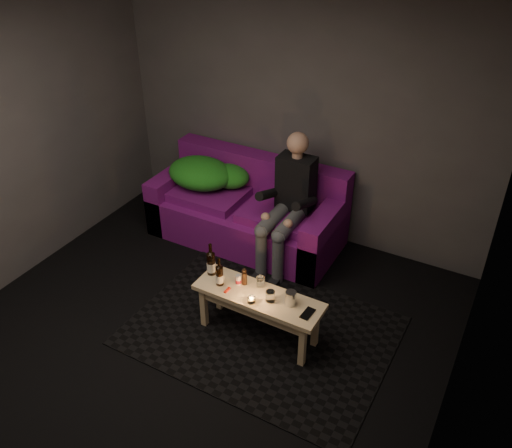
{
  "coord_description": "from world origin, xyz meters",
  "views": [
    {
      "loc": [
        2.06,
        -2.44,
        3.34
      ],
      "look_at": [
        0.01,
        1.31,
        0.56
      ],
      "focal_mm": 38.0,
      "sensor_mm": 36.0,
      "label": 1
    }
  ],
  "objects_px": {
    "beer_bottle_b": "(219,275)",
    "coffee_table": "(258,302)",
    "person": "(288,200)",
    "beer_bottle_a": "(211,263)",
    "sofa": "(248,212)",
    "steel_cup": "(291,298)"
  },
  "relations": [
    {
      "from": "beer_bottle_a",
      "to": "beer_bottle_b",
      "type": "relative_size",
      "value": 1.17
    },
    {
      "from": "person",
      "to": "beer_bottle_a",
      "type": "height_order",
      "value": "person"
    },
    {
      "from": "sofa",
      "to": "beer_bottle_b",
      "type": "distance_m",
      "value": 1.41
    },
    {
      "from": "person",
      "to": "coffee_table",
      "type": "bearing_deg",
      "value": -76.1
    },
    {
      "from": "coffee_table",
      "to": "sofa",
      "type": "bearing_deg",
      "value": 122.51
    },
    {
      "from": "sofa",
      "to": "coffee_table",
      "type": "distance_m",
      "value": 1.51
    },
    {
      "from": "sofa",
      "to": "steel_cup",
      "type": "distance_m",
      "value": 1.67
    },
    {
      "from": "coffee_table",
      "to": "beer_bottle_b",
      "type": "bearing_deg",
      "value": -174.04
    },
    {
      "from": "beer_bottle_b",
      "to": "steel_cup",
      "type": "xyz_separation_m",
      "value": [
        0.63,
        0.06,
        -0.04
      ]
    },
    {
      "from": "beer_bottle_a",
      "to": "steel_cup",
      "type": "xyz_separation_m",
      "value": [
        0.77,
        -0.03,
        -0.05
      ]
    },
    {
      "from": "person",
      "to": "coffee_table",
      "type": "height_order",
      "value": "person"
    },
    {
      "from": "beer_bottle_b",
      "to": "steel_cup",
      "type": "bearing_deg",
      "value": 5.53
    },
    {
      "from": "sofa",
      "to": "steel_cup",
      "type": "xyz_separation_m",
      "value": [
        1.09,
        -1.25,
        0.2
      ]
    },
    {
      "from": "beer_bottle_b",
      "to": "coffee_table",
      "type": "bearing_deg",
      "value": 5.96
    },
    {
      "from": "beer_bottle_a",
      "to": "person",
      "type": "bearing_deg",
      "value": 78.68
    },
    {
      "from": "beer_bottle_a",
      "to": "steel_cup",
      "type": "distance_m",
      "value": 0.77
    },
    {
      "from": "coffee_table",
      "to": "beer_bottle_b",
      "type": "xyz_separation_m",
      "value": [
        -0.35,
        -0.04,
        0.18
      ]
    },
    {
      "from": "coffee_table",
      "to": "beer_bottle_a",
      "type": "bearing_deg",
      "value": 173.71
    },
    {
      "from": "sofa",
      "to": "steel_cup",
      "type": "height_order",
      "value": "sofa"
    },
    {
      "from": "person",
      "to": "coffee_table",
      "type": "relative_size",
      "value": 1.21
    },
    {
      "from": "person",
      "to": "beer_bottle_a",
      "type": "distance_m",
      "value": 1.09
    },
    {
      "from": "coffee_table",
      "to": "steel_cup",
      "type": "height_order",
      "value": "steel_cup"
    }
  ]
}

